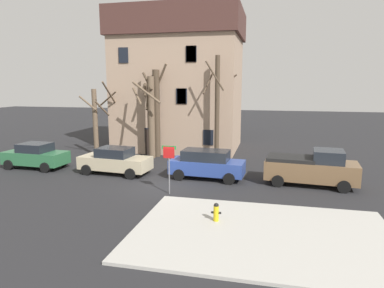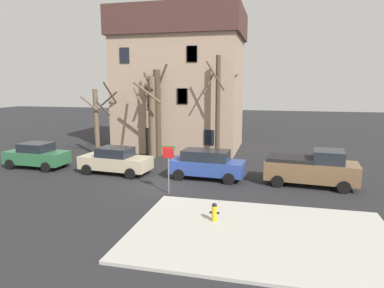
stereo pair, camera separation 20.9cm
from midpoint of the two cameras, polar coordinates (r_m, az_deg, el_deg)
name	(u,v)px [view 2 (the right image)]	position (r m, az deg, el deg)	size (l,w,h in m)	color
ground_plane	(160,186)	(19.55, -5.08, -7.06)	(120.00, 120.00, 0.00)	#262628
sidewalk_slab	(260,235)	(13.69, 11.75, -14.61)	(9.87, 6.67, 0.12)	#B7B5AD
building_main	(181,80)	(30.79, -1.70, 10.63)	(10.90, 7.88, 11.94)	tan
tree_bare_near	(98,118)	(28.43, -15.27, 4.14)	(2.68, 2.93, 5.95)	brown
tree_bare_mid	(152,114)	(26.47, -6.50, 4.99)	(2.90, 2.89, 7.27)	brown
tree_bare_far	(156,111)	(27.07, -5.75, 5.45)	(1.48, 1.81, 6.83)	#4C3D2D
tree_bare_end	(218,106)	(25.55, 4.54, 6.33)	(2.39, 2.20, 7.79)	#4C3D2D
car_green_sedan	(37,155)	(25.84, -24.32, -1.74)	(4.33, 2.21, 1.74)	#2D6B42
car_beige_sedan	(115,160)	(22.55, -12.42, -2.71)	(4.72, 2.35, 1.71)	#C6B793
car_blue_wagon	(207,164)	(20.82, 2.76, -3.35)	(4.59, 2.19, 1.77)	#2D4799
pickup_truck_brown	(312,168)	(20.59, 19.64, -3.82)	(5.21, 2.61, 2.10)	brown
fire_hydrant	(214,212)	(14.36, 4.19, -11.23)	(0.42, 0.22, 0.77)	gold
street_sign_pole	(168,160)	(17.76, -3.64, -2.74)	(0.76, 0.07, 2.57)	slate
bicycle_leaning	(127,154)	(26.88, -10.56, -1.68)	(1.65, 0.67, 1.03)	black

